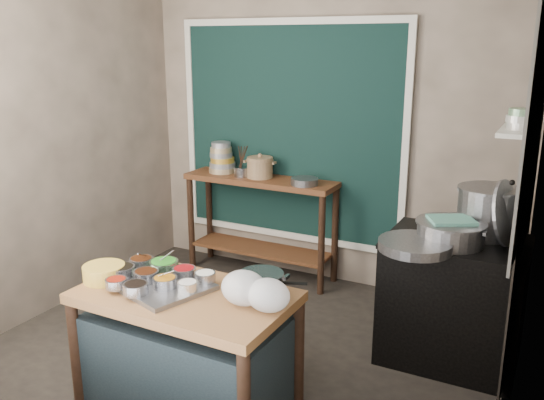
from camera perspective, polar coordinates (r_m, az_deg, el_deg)
The scene contains 30 objects.
floor at distance 4.35m, azimuth -2.82°, elevation -14.47°, with size 3.50×3.00×0.02m, color #29241F.
back_wall at distance 5.19m, azimuth 5.44°, elevation 6.95°, with size 3.50×0.02×2.80m, color gray.
left_wall at distance 4.97m, azimuth -20.98°, elevation 5.63°, with size 0.02×3.00×2.80m, color gray.
right_wall at distance 3.34m, azimuth 23.94°, elevation 0.96°, with size 0.02×3.00×2.80m, color gray.
curtain_panel at distance 5.30m, azimuth 1.73°, elevation 6.65°, with size 2.10×0.02×1.90m, color black.
curtain_frame at distance 5.29m, azimuth 1.69°, elevation 6.63°, with size 2.22×0.03×2.02m, color beige, non-canonical shape.
tile_panel at distance 3.82m, azimuth 24.92°, elevation 9.39°, with size 0.02×1.70×1.70m, color #B2B2AA.
soot_patch at distance 4.17m, azimuth 23.28°, elevation -6.38°, with size 0.01×1.30×1.30m, color black.
wall_shelf at distance 4.15m, azimuth 23.32°, elevation 6.45°, with size 0.22×0.70×0.03m, color beige.
prep_table at distance 3.59m, azimuth -8.39°, elevation -14.50°, with size 1.25×0.72×0.75m, color brown.
back_counter at distance 5.43m, azimuth -1.12°, elevation -2.65°, with size 1.45×0.40×0.95m, color #562B18.
stove_block at distance 4.21m, azimuth 17.43°, elevation -9.61°, with size 0.90×0.68×0.85m, color black.
stove_top at distance 4.05m, azimuth 17.93°, elevation -3.95°, with size 0.92×0.69×0.03m, color black.
condiment_tray at distance 3.54m, azimuth -11.32°, elevation -8.06°, with size 0.63×0.45×0.03m, color gray.
condiment_bowls at distance 3.55m, azimuth -11.59°, elevation -7.23°, with size 0.64×0.49×0.07m.
yellow_basin at distance 3.67m, azimuth -16.30°, elevation -6.93°, with size 0.25×0.25×0.10m, color gold.
saucepan at distance 3.31m, azimuth -1.06°, elevation -8.38°, with size 0.26×0.26×0.14m, color gray, non-canonical shape.
plastic_bag_a at distance 3.21m, azimuth -2.81°, elevation -8.69°, with size 0.26×0.22×0.20m, color white.
plastic_bag_b at distance 3.13m, azimuth -0.38°, elevation -9.42°, with size 0.24×0.21×0.18m, color white.
bowl_stack at distance 5.51m, azimuth -5.00°, elevation 4.06°, with size 0.26×0.26×0.29m.
utensil_cup at distance 5.34m, azimuth -2.97°, elevation 2.81°, with size 0.15×0.15×0.09m, color gray.
ceramic_crock at distance 5.28m, azimuth -1.21°, elevation 3.15°, with size 0.25×0.25×0.17m, color olive, non-canonical shape.
wide_bowl at distance 5.03m, azimuth 3.23°, elevation 1.85°, with size 0.24×0.24×0.06m, color gray.
stock_pot at distance 4.16m, azimuth 20.58°, elevation -1.07°, with size 0.43×0.43×0.34m, color gray, non-canonical shape.
pot_lid at distance 3.99m, azimuth 22.12°, elevation -1.20°, with size 0.44×0.44×0.02m, color gray.
steamer at distance 3.94m, azimuth 17.26°, elevation -3.09°, with size 0.46×0.46×0.15m, color gray, non-canonical shape.
green_cloth at distance 3.91m, azimuth 17.36°, elevation -1.89°, with size 0.28×0.22×0.02m, color #4B866C.
shallow_pan at distance 3.77m, azimuth 13.98°, elevation -4.38°, with size 0.47×0.47×0.06m, color gray.
shelf_bowl_stack at distance 4.04m, azimuth 23.32°, elevation 7.34°, with size 0.17×0.17×0.13m.
shelf_bowl_green at distance 4.32m, azimuth 23.57°, elevation 7.28°, with size 0.15×0.15×0.05m, color gray.
Camera 1 is at (1.92, -3.25, 2.16)m, focal length 38.00 mm.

